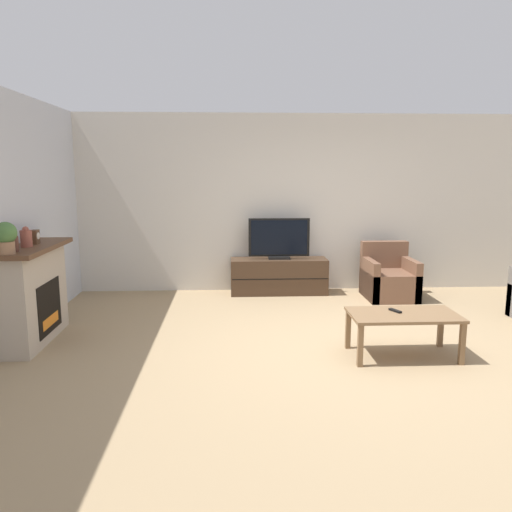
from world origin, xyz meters
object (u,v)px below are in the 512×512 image
mantel_clock (35,237)px  armchair (389,280)px  tv (279,240)px  mantel_vase_left (14,243)px  tv_stand (279,276)px  remote (395,311)px  coffee_table (403,319)px  mantel_vase_centre_left (26,238)px  potted_plant (6,236)px  fireplace (33,293)px

mantel_clock → armchair: 4.79m
mantel_clock → tv: size_ratio=0.16×
mantel_vase_left → armchair: mantel_vase_left is taller
mantel_vase_left → tv: (2.85, 2.43, -0.33)m
tv_stand → remote: tv_stand is taller
mantel_clock → tv_stand: bearing=33.7°
coffee_table → mantel_vase_left: bearing=176.4°
mantel_vase_left → armchair: size_ratio=0.23×
mantel_vase_centre_left → remote: size_ratio=1.42×
mantel_vase_centre_left → potted_plant: potted_plant is taller
mantel_vase_centre_left → tv: size_ratio=0.24×
potted_plant → tv_stand: (2.85, 2.59, -0.97)m
mantel_vase_centre_left → tv_stand: mantel_vase_centre_left is taller
coffee_table → armchair: bearing=75.7°
mantel_vase_centre_left → coffee_table: bearing=-7.9°
tv_stand → coffee_table: bearing=-69.5°
fireplace → armchair: 4.78m
fireplace → mantel_clock: 0.61m
mantel_vase_centre_left → potted_plant: bearing=-90.0°
mantel_vase_left → potted_plant: potted_plant is taller
tv_stand → coffee_table: 2.85m
fireplace → mantel_clock: (0.02, 0.13, 0.60)m
mantel_vase_centre_left → potted_plant: size_ratio=0.70×
tv_stand → armchair: armchair is taller
coffee_table → remote: 0.11m
mantel_vase_left → potted_plant: size_ratio=0.59×
tv_stand → mantel_vase_left: bearing=-139.6°
mantel_vase_left → potted_plant: (-0.00, -0.17, 0.09)m
mantel_vase_centre_left → mantel_vase_left: bearing=-90.0°
mantel_clock → potted_plant: bearing=-90.1°
mantel_vase_left → armchair: bearing=25.2°
mantel_vase_centre_left → tv: mantel_vase_centre_left is taller
fireplace → mantel_clock: bearing=82.5°
mantel_vase_left → potted_plant: 0.19m
armchair → coffee_table: armchair is taller
fireplace → potted_plant: (0.02, -0.56, 0.69)m
fireplace → armchair: size_ratio=1.65×
fireplace → potted_plant: potted_plant is taller
armchair → coffee_table: (-0.59, -2.33, 0.12)m
mantel_vase_centre_left → mantel_clock: 0.23m
potted_plant → remote: bearing=-0.1°
armchair → coffee_table: 2.41m
remote → potted_plant: bearing=153.8°
fireplace → tv: (2.87, 2.03, 0.28)m
fireplace → mantel_vase_left: mantel_vase_left is taller
potted_plant → coffee_table: (3.85, -0.07, -0.85)m
potted_plant → armchair: (4.45, 2.26, -0.97)m
coffee_table → remote: bearing=135.2°
mantel_vase_centre_left → armchair: mantel_vase_centre_left is taller
mantel_clock → tv_stand: mantel_clock is taller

